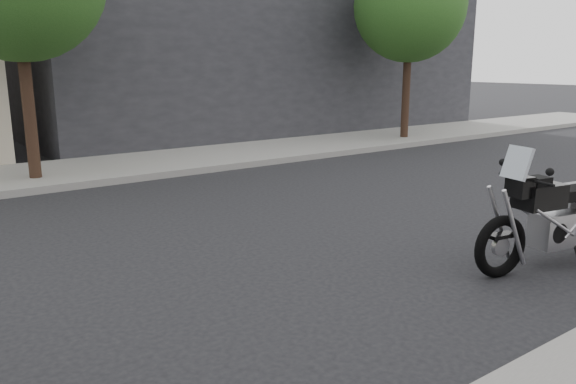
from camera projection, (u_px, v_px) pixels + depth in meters
The scene contains 5 objects.
ground at pixel (285, 239), 8.00m from camera, with size 120.00×120.00×0.00m, color black.
far_sidewalk at pixel (122, 167), 13.10m from camera, with size 44.00×3.00×0.15m, color gray.
far_building_dark at pixel (228, 35), 21.85m from camera, with size 16.00×11.00×7.00m.
street_tree_left at pixel (410, 6), 16.96m from camera, with size 3.40×3.40×5.70m.
motorcycle at pixel (561, 212), 6.88m from camera, with size 2.41×0.86×1.54m.
Camera 1 is at (4.47, 6.20, 2.45)m, focal length 35.00 mm.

